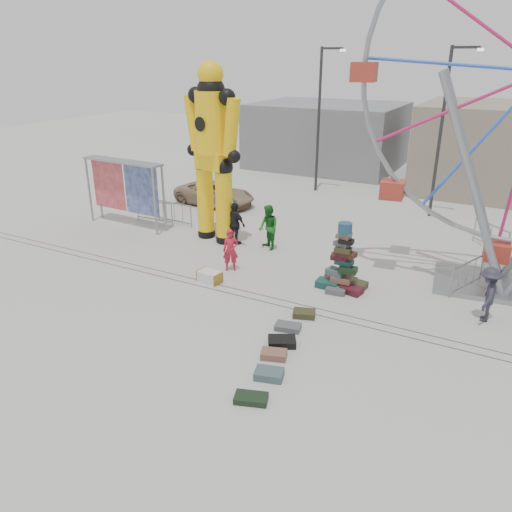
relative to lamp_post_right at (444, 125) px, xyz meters
The scene contains 26 objects.
ground 14.09m from the lamp_post_right, 103.39° to the right, with size 90.00×90.00×0.00m, color #9E9E99.
track_line_near 13.54m from the lamp_post_right, 104.01° to the right, with size 40.00×0.04×0.01m, color #47443F.
track_line_far 13.18m from the lamp_post_right, 104.46° to the right, with size 40.00×0.04×0.01m, color #47443F.
building_left 13.00m from the lamp_post_right, 135.30° to the left, with size 10.00×8.00×4.40m, color gray.
lamp_post_right is the anchor object (origin of this frame).
lamp_post_left 7.28m from the lamp_post_right, 164.05° to the left, with size 1.41×0.25×8.00m.
suitcase_tower 10.93m from the lamp_post_right, 96.99° to the right, with size 1.69×1.51×2.42m.
crash_test_dummy 11.22m from the lamp_post_right, 134.10° to the right, with size 3.05×1.34×7.65m.
banner_scaffold 15.23m from the lamp_post_right, 145.96° to the right, with size 4.35×0.89×3.13m.
steamer_trunk 13.86m from the lamp_post_right, 115.12° to the right, with size 0.86×0.50×0.40m, color silver.
row_case_0 13.51m from the lamp_post_right, 97.13° to the right, with size 0.69×0.48×0.20m, color #39381C.
row_case_1 14.43m from the lamp_post_right, 97.12° to the right, with size 0.76×0.46×0.17m, color #54585B.
row_case_2 15.22m from the lamp_post_right, 95.88° to the right, with size 0.78×0.54×0.21m, color black.
row_case_3 15.86m from the lamp_post_right, 95.32° to the right, with size 0.69×0.45×0.20m, color brown.
row_case_4 16.66m from the lamp_post_right, 94.00° to the right, with size 0.72×0.51×0.21m, color #435C60.
row_case_5 17.66m from the lamp_post_right, 93.62° to the right, with size 0.79×0.45×0.16m, color black.
barricade_dummy_a 14.40m from the lamp_post_right, 147.41° to the right, with size 2.00×0.10×1.10m, color gray, non-canonical shape.
barricade_dummy_b 13.46m from the lamp_post_right, 145.97° to the right, with size 2.00×0.10×1.10m, color gray, non-canonical shape.
barricade_dummy_c 11.48m from the lamp_post_right, 141.13° to the right, with size 2.00×0.10×1.10m, color gray, non-canonical shape.
barricade_wheel_front 9.52m from the lamp_post_right, 72.52° to the right, with size 2.00×0.10×1.10m, color gray, non-canonical shape.
barricade_wheel_back 6.13m from the lamp_post_right, 50.68° to the right, with size 2.00×0.10×1.10m, color gray, non-canonical shape.
pedestrian_red 12.52m from the lamp_post_right, 117.18° to the right, with size 0.59×0.39×1.61m, color #B4192F.
pedestrian_green 10.18m from the lamp_post_right, 123.10° to the right, with size 0.92×0.71×1.88m, color #18631D.
pedestrian_black 11.16m from the lamp_post_right, 129.37° to the right, with size 1.08×0.45×1.85m, color black.
pedestrian_grey 11.38m from the lamp_post_right, 71.74° to the right, with size 1.12×0.65×1.74m, color #2A2836.
parked_suv 11.95m from the lamp_post_right, 162.08° to the right, with size 2.05×4.45×1.24m, color #978061.
Camera 1 is at (6.67, -12.52, 7.65)m, focal length 35.00 mm.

